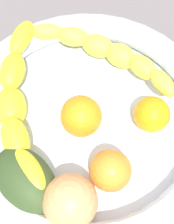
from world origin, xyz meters
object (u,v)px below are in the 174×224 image
orange_mid_left (81,116)px  avocado_dark (26,180)px  banana_draped_right (107,52)px  peach_blush (70,202)px  fruit_bowl (87,118)px  orange_front (110,170)px  banana_draped_left (16,103)px  orange_mid_right (152,115)px

orange_mid_left → avocado_dark: 11.16cm
banana_draped_right → peach_blush: (-17.57, -14.95, 0.42)cm
orange_mid_left → peach_blush: (-7.96, -8.59, 0.47)cm
fruit_bowl → banana_draped_right: banana_draped_right is taller
orange_mid_left → avocado_dark: (-10.73, -3.04, 0.01)cm
orange_front → avocado_dark: avocado_dark is taller
orange_front → orange_mid_left: orange_mid_left is taller
fruit_bowl → avocado_dark: bearing=-165.8°
banana_draped_left → orange_front: banana_draped_left is taller
banana_draped_left → orange_mid_left: size_ratio=4.28×
banana_draped_right → peach_blush: peach_blush is taller
peach_blush → banana_draped_right: bearing=40.4°
banana_draped_right → orange_front: size_ratio=4.20×
banana_draped_left → banana_draped_right: size_ratio=1.08×
orange_front → avocado_dark: 10.57cm
banana_draped_right → avocado_dark: bearing=-155.2°
orange_mid_left → avocado_dark: bearing=-164.2°
banana_draped_right → orange_mid_right: same height
orange_mid_left → orange_mid_right: bearing=-34.8°
peach_blush → orange_front: bearing=2.1°
orange_front → orange_mid_left: bearing=79.2°
fruit_bowl → avocado_dark: (-11.73, -2.97, 1.60)cm
banana_draped_right → orange_front: 18.50cm
banana_draped_left → orange_front: bearing=-73.8°
orange_front → orange_mid_right: 10.00cm
banana_draped_left → orange_front: (4.40, -15.18, -0.59)cm
banana_draped_left → peach_blush: 15.54cm
fruit_bowl → orange_mid_left: size_ratio=6.41×
orange_front → avocado_dark: (-9.13, 5.31, 0.18)cm
peach_blush → avocado_dark: bearing=116.6°
orange_mid_right → peach_blush: 16.26cm
banana_draped_right → peach_blush: 23.07cm
banana_draped_left → orange_mid_right: (14.00, -12.38, -0.75)cm
banana_draped_right → orange_mid_right: bearing=-97.7°
fruit_bowl → banana_draped_right: 10.87cm
orange_front → avocado_dark: size_ratio=0.55×
banana_draped_left → orange_mid_left: bearing=-48.7°
orange_front → banana_draped_left: bearing=106.2°
orange_front → orange_mid_right: (9.60, 2.80, -0.16)cm
banana_draped_right → avocado_dark: avocado_dark is taller
orange_mid_right → peach_blush: bearing=-169.2°
orange_mid_left → banana_draped_right: bearing=33.5°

